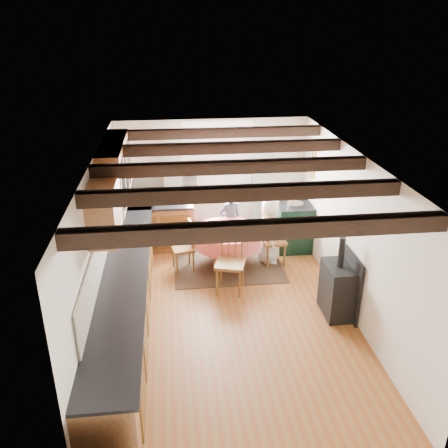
{
  "coord_description": "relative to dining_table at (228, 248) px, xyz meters",
  "views": [
    {
      "loc": [
        -0.78,
        -5.89,
        4.1
      ],
      "look_at": [
        0.0,
        0.8,
        1.15
      ],
      "focal_mm": 37.92,
      "sensor_mm": 36.0,
      "label": 1
    }
  ],
  "objects": [
    {
      "name": "curtain_rod",
      "position": [
        -0.06,
        1.09,
        1.85
      ],
      "size": [
        2.0,
        0.03,
        0.03
      ],
      "primitive_type": "cylinder",
      "rotation": [
        0.0,
        1.57,
        0.0
      ],
      "color": "black",
      "rests_on": "wall_back"
    },
    {
      "name": "chair_left",
      "position": [
        -0.8,
        -0.05,
        0.1
      ],
      "size": [
        0.47,
        0.46,
        0.9
      ],
      "primitive_type": null,
      "rotation": [
        0.0,
        0.0,
        -1.38
      ],
      "color": "brown",
      "rests_on": "floor"
    },
    {
      "name": "wall_back",
      "position": [
        -0.16,
        1.19,
        0.85
      ],
      "size": [
        3.6,
        0.0,
        2.4
      ],
      "primitive_type": "cube",
      "color": "silver",
      "rests_on": "ground"
    },
    {
      "name": "wall_front",
      "position": [
        -0.16,
        -4.31,
        0.85
      ],
      "size": [
        3.6,
        0.0,
        2.4
      ],
      "primitive_type": "cube",
      "color": "silver",
      "rests_on": "ground"
    },
    {
      "name": "child_far",
      "position": [
        0.11,
        0.59,
        0.25
      ],
      "size": [
        0.51,
        0.41,
        1.21
      ],
      "primitive_type": "imported",
      "rotation": [
        0.0,
        0.0,
        3.46
      ],
      "color": "#2F2F3B",
      "rests_on": "floor"
    },
    {
      "name": "bowl_a",
      "position": [
        0.04,
        0.07,
        0.38
      ],
      "size": [
        0.31,
        0.31,
        0.05
      ],
      "primitive_type": "imported",
      "rotation": [
        0.0,
        0.0,
        0.68
      ],
      "color": "silver",
      "rests_on": "dining_table"
    },
    {
      "name": "beam_c",
      "position": [
        -0.16,
        -1.56,
        1.96
      ],
      "size": [
        3.6,
        0.16,
        0.16
      ],
      "primitive_type": "cube",
      "color": "black",
      "rests_on": "ceiling"
    },
    {
      "name": "wall_cabinet_solid",
      "position": [
        -1.79,
        -1.86,
        1.55
      ],
      "size": [
        0.34,
        0.9,
        0.7
      ],
      "primitive_type": "cube",
      "color": "#A56C3A",
      "rests_on": "wall_left"
    },
    {
      "name": "canister_tall",
      "position": [
        -1.57,
        0.91,
        0.7
      ],
      "size": [
        0.16,
        0.16,
        0.27
      ],
      "primitive_type": "cylinder",
      "color": "#262628",
      "rests_on": "worktop_back"
    },
    {
      "name": "chair_right",
      "position": [
        0.83,
        0.0,
        0.13
      ],
      "size": [
        0.47,
        0.45,
        0.96
      ],
      "primitive_type": null,
      "rotation": [
        0.0,
        0.0,
        1.67
      ],
      "color": "brown",
      "rests_on": "floor"
    },
    {
      "name": "floor",
      "position": [
        -0.16,
        -1.56,
        -0.35
      ],
      "size": [
        3.6,
        5.5,
        0.0
      ],
      "primitive_type": "cube",
      "color": "brown",
      "rests_on": "ground"
    },
    {
      "name": "worktop_left",
      "position": [
        -1.64,
        -1.56,
        0.55
      ],
      "size": [
        0.64,
        5.3,
        0.04
      ],
      "primitive_type": "cube",
      "color": "black",
      "rests_on": "base_cabinet_left"
    },
    {
      "name": "cast_iron_stove",
      "position": [
        1.42,
        -1.68,
        0.27
      ],
      "size": [
        0.38,
        0.63,
        1.26
      ],
      "primitive_type": null,
      "color": "black",
      "rests_on": "floor"
    },
    {
      "name": "dining_table",
      "position": [
        0.0,
        0.0,
        0.0
      ],
      "size": [
        1.17,
        1.17,
        0.71
      ],
      "primitive_type": null,
      "color": "#DD4445",
      "rests_on": "floor"
    },
    {
      "name": "window_pane",
      "position": [
        -0.06,
        1.18,
        1.25
      ],
      "size": [
        1.2,
        0.01,
        1.4
      ],
      "primitive_type": "cube",
      "color": "white",
      "rests_on": "wall_back"
    },
    {
      "name": "bowl_b",
      "position": [
        0.19,
        0.16,
        0.38
      ],
      "size": [
        0.26,
        0.26,
        0.06
      ],
      "primitive_type": "imported",
      "rotation": [
        0.0,
        0.0,
        2.32
      ],
      "color": "silver",
      "rests_on": "dining_table"
    },
    {
      "name": "rug",
      "position": [
        0.0,
        0.0,
        -0.35
      ],
      "size": [
        1.92,
        1.5,
        0.01
      ],
      "primitive_type": "cube",
      "color": "#311D1A",
      "rests_on": "floor"
    },
    {
      "name": "beam_b",
      "position": [
        -0.16,
        -2.56,
        1.96
      ],
      "size": [
        3.6,
        0.16,
        0.16
      ],
      "primitive_type": "cube",
      "color": "black",
      "rests_on": "ceiling"
    },
    {
      "name": "worktop_back",
      "position": [
        -1.21,
        0.87,
        0.55
      ],
      "size": [
        1.3,
        0.64,
        0.04
      ],
      "primitive_type": "cube",
      "color": "black",
      "rests_on": "base_cabinet_back"
    },
    {
      "name": "ceiling",
      "position": [
        -0.16,
        -1.56,
        2.05
      ],
      "size": [
        3.6,
        5.5,
        0.0
      ],
      "primitive_type": "cube",
      "color": "white",
      "rests_on": "ground"
    },
    {
      "name": "beam_d",
      "position": [
        -0.16,
        -0.56,
        1.96
      ],
      "size": [
        3.6,
        0.16,
        0.16
      ],
      "primitive_type": "cube",
      "color": "black",
      "rests_on": "ceiling"
    },
    {
      "name": "cup",
      "position": [
        0.23,
        0.03,
        0.4
      ],
      "size": [
        0.15,
        0.15,
        0.1
      ],
      "primitive_type": "imported",
      "rotation": [
        0.0,
        0.0,
        2.52
      ],
      "color": "silver",
      "rests_on": "dining_table"
    },
    {
      "name": "wall_picture",
      "position": [
        1.61,
        0.74,
        1.35
      ],
      "size": [
        0.04,
        0.5,
        0.6
      ],
      "primitive_type": "cube",
      "color": "gold",
      "rests_on": "wall_right"
    },
    {
      "name": "base_cabinet_back",
      "position": [
        -1.21,
        0.89,
        0.09
      ],
      "size": [
        1.3,
        0.6,
        0.88
      ],
      "primitive_type": "cube",
      "color": "#A56C3A",
      "rests_on": "floor"
    },
    {
      "name": "beam_a",
      "position": [
        -0.16,
        -3.56,
        1.96
      ],
      "size": [
        3.6,
        0.16,
        0.16
      ],
      "primitive_type": "cube",
      "color": "black",
      "rests_on": "ceiling"
    },
    {
      "name": "wall_plate",
      "position": [
        0.89,
        1.16,
        1.35
      ],
      "size": [
        0.3,
        0.02,
        0.3
      ],
      "primitive_type": "cylinder",
      "rotation": [
        1.57,
        0.0,
        0.0
      ],
      "color": "silver",
      "rests_on": "wall_back"
    },
    {
      "name": "base_cabinet_left",
      "position": [
        -1.66,
        -1.56,
        0.09
      ],
      "size": [
        0.6,
        5.3,
        0.88
      ],
      "primitive_type": "cube",
      "color": "#A56C3A",
      "rests_on": "floor"
    },
    {
      "name": "wall_cabinet_glass",
      "position": [
        -1.79,
        -0.36,
        1.6
      ],
      "size": [
        0.34,
        1.8,
        0.9
      ],
      "primitive_type": "cube",
      "color": "#A56C3A",
      "rests_on": "wall_left"
    },
    {
      "name": "splash_back",
      "position": [
        -1.16,
        1.17,
        0.85
      ],
      "size": [
        1.4,
        0.02,
        0.55
      ],
      "primitive_type": "cube",
      "color": "beige",
      "rests_on": "wall_back"
    },
    {
      "name": "curtain_left",
      "position": [
        -0.91,
        1.09,
        0.75
      ],
      "size": [
        0.35,
        0.1,
        2.1
      ],
      "primitive_type": "cube",
      "color": "#AFC29F",
      "rests_on": "wall_back"
    },
    {
      "name": "splash_left",
      "position": [
        -1.94,
        -1.26,
        0.85
      ],
      "size": [
        0.02,
        4.5,
        0.55
      ],
      "primitive_type": "cube",
      "color": "beige",
      "rests_on": "wall_left"
    },
    {
      "name": "child_right",
      "position": [
        0.77,
        0.09,
        0.26
      ],
      "size": [
        0.51,
        0.67,
        1.23
      ],
      "primitive_type": "imported",
      "rotation": [
        0.0,
        0.0,
        1.34
      ],
      "color": "white",
      "rests_on": "floor"
    },
    {
      "name": "wall_right",
      "position": [
        1.64,
        -1.56,
        0.85
      ],
      "size": [
        0.0,
        5.5,
        2.4
      ],
      "primitive_type": "cube",
      "color": "silver",
      "rests_on": "ground"
    },
    {
      "name": "beam_e",
      "position": [
        -0.16,
        0.44,
        1.96
      ],
      "size": [
        3.6,
        0.16,
        0.16
      ],
      "primitive_type": "cube",
      "color": "black",
      "rests_on": "ceiling"
    },
    {
      "name": "wall_left",
      "position": [
        -1.96,
        -1.56,
        0.85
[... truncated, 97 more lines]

